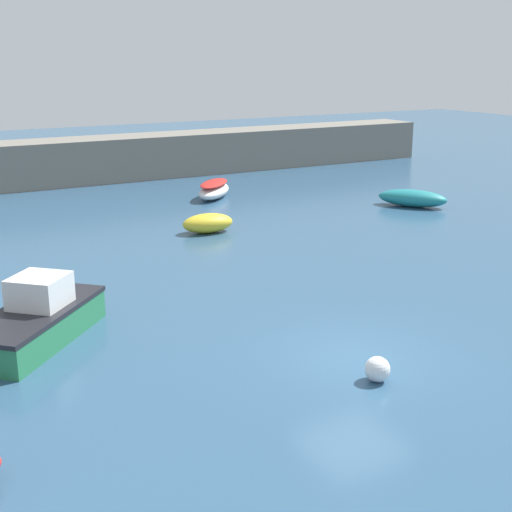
% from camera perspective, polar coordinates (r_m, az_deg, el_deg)
% --- Properties ---
extents(ground_plane, '(120.00, 120.00, 0.20)m').
position_cam_1_polar(ground_plane, '(17.96, 7.97, -8.26)').
color(ground_plane, '#2D5170').
extents(harbor_breakwater, '(49.82, 3.09, 2.50)m').
position_cam_1_polar(harbor_breakwater, '(42.31, -15.49, 7.24)').
color(harbor_breakwater, slate).
rests_on(harbor_breakwater, ground_plane).
extents(cabin_cruiser_white, '(4.41, 4.47, 1.69)m').
position_cam_1_polar(cabin_cruiser_white, '(19.28, -17.17, -4.89)').
color(cabin_cruiser_white, '#287A4C').
rests_on(cabin_cruiser_white, ground_plane).
extents(rowboat_white_midwater, '(3.01, 3.51, 0.82)m').
position_cam_1_polar(rowboat_white_midwater, '(35.65, 12.40, 4.54)').
color(rowboat_white_midwater, teal).
rests_on(rowboat_white_midwater, ground_plane).
extents(rowboat_with_red_cover, '(3.20, 3.31, 0.88)m').
position_cam_1_polar(rowboat_with_red_cover, '(36.98, -3.38, 5.34)').
color(rowboat_with_red_cover, white).
rests_on(rowboat_with_red_cover, ground_plane).
extents(fishing_dinghy_green, '(2.26, 1.34, 0.80)m').
position_cam_1_polar(fishing_dinghy_green, '(29.75, -3.88, 2.64)').
color(fishing_dinghy_green, yellow).
rests_on(fishing_dinghy_green, ground_plane).
extents(mooring_buoy_white, '(0.59, 0.59, 0.59)m').
position_cam_1_polar(mooring_buoy_white, '(16.61, 9.69, -8.92)').
color(mooring_buoy_white, white).
rests_on(mooring_buoy_white, ground_plane).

